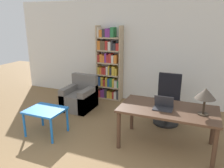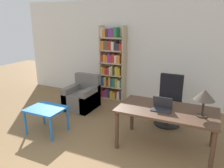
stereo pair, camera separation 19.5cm
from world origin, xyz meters
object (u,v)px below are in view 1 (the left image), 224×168
Objects in this scene: office_chair at (168,102)px; side_table_blue at (46,113)px; desk at (168,113)px; bookshelf at (109,66)px; laptop at (163,106)px; table_lamp at (205,94)px; armchair at (80,98)px.

side_table_blue is at bearing -145.25° from office_chair.
bookshelf is (-1.91, 1.90, 0.32)m from desk.
bookshelf is (-1.83, 1.96, 0.18)m from laptop.
laptop is 0.74× the size of table_lamp.
desk reaches higher than side_table_blue.
desk is 2.51m from armchair.
office_chair is at bearing 123.64° from table_lamp.
bookshelf is at bearing 82.05° from side_table_blue.
desk is 1.53× the size of office_chair.
desk is 5.07× the size of laptop.
table_lamp is 0.21× the size of bookshelf.
armchair is (-2.16, -0.05, -0.19)m from office_chair.
side_table_blue is 0.34× the size of bookshelf.
armchair is (-2.30, 0.94, -0.35)m from desk.
table_lamp reaches higher than armchair.
office_chair is 2.54m from side_table_blue.
side_table_blue is 1.41m from armchair.
laptop is at bearing -86.32° from office_chair.
table_lamp is 1.38m from office_chair.
laptop is 0.46× the size of side_table_blue.
bookshelf is (-2.45, 1.94, -0.11)m from table_lamp.
laptop reaches higher than side_table_blue.
office_chair reaches higher than armchair.
side_table_blue is 0.84× the size of armchair.
laptop is at bearing -178.70° from table_lamp.
laptop is at bearing -46.94° from bookshelf.
side_table_blue is (-2.16, -0.39, -0.32)m from laptop.
armchair is at bearing 160.87° from table_lamp.
table_lamp is at bearing -19.13° from armchair.
desk is at bearing 38.53° from laptop.
desk is 2.71m from bookshelf.
bookshelf is (0.33, 2.35, 0.51)m from side_table_blue.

